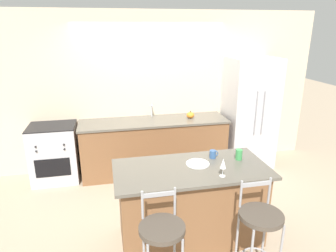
% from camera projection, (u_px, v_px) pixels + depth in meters
% --- Properties ---
extents(ground_plane, '(18.00, 18.00, 0.00)m').
position_uv_depth(ground_plane, '(158.00, 180.00, 4.97)').
color(ground_plane, tan).
extents(wall_back, '(6.00, 0.07, 2.70)m').
position_uv_depth(wall_back, '(150.00, 92.00, 5.22)').
color(wall_back, beige).
rests_on(wall_back, ground_plane).
extents(back_counter, '(2.48, 0.71, 0.93)m').
position_uv_depth(back_counter, '(154.00, 146.00, 5.18)').
color(back_counter, brown).
rests_on(back_counter, ground_plane).
extents(sink_faucet, '(0.02, 0.13, 0.22)m').
position_uv_depth(sink_faucet, '(152.00, 109.00, 5.18)').
color(sink_faucet, '#ADAFB5').
rests_on(sink_faucet, back_counter).
extents(kitchen_island, '(1.74, 0.84, 0.92)m').
position_uv_depth(kitchen_island, '(191.00, 203.00, 3.50)').
color(kitchen_island, brown).
rests_on(kitchen_island, ground_plane).
extents(refrigerator, '(0.81, 0.74, 1.94)m').
position_uv_depth(refrigerator, '(249.00, 113.00, 5.32)').
color(refrigerator, '#BCBCC1').
rests_on(refrigerator, ground_plane).
extents(oven_range, '(0.72, 0.62, 0.94)m').
position_uv_depth(oven_range, '(55.00, 153.00, 4.87)').
color(oven_range, '#B7B7BC').
rests_on(oven_range, ground_plane).
extents(bar_stool_near, '(0.42, 0.42, 1.03)m').
position_uv_depth(bar_stool_near, '(162.00, 239.00, 2.69)').
color(bar_stool_near, '#99999E').
rests_on(bar_stool_near, ground_plane).
extents(bar_stool_far, '(0.42, 0.42, 1.03)m').
position_uv_depth(bar_stool_far, '(260.00, 226.00, 2.87)').
color(bar_stool_far, '#99999E').
rests_on(bar_stool_far, ground_plane).
extents(dinner_plate, '(0.27, 0.27, 0.02)m').
position_uv_depth(dinner_plate, '(198.00, 163.00, 3.44)').
color(dinner_plate, white).
rests_on(dinner_plate, kitchen_island).
extents(wine_glass, '(0.06, 0.06, 0.20)m').
position_uv_depth(wine_glass, '(223.00, 164.00, 3.12)').
color(wine_glass, white).
rests_on(wine_glass, kitchen_island).
extents(coffee_mug, '(0.11, 0.08, 0.10)m').
position_uv_depth(coffee_mug, '(213.00, 154.00, 3.59)').
color(coffee_mug, '#335689').
rests_on(coffee_mug, kitchen_island).
extents(tumbler_cup, '(0.08, 0.08, 0.13)m').
position_uv_depth(tumbler_cup, '(239.00, 155.00, 3.54)').
color(tumbler_cup, '#3D934C').
rests_on(tumbler_cup, kitchen_island).
extents(pumpkin_decoration, '(0.13, 0.13, 0.13)m').
position_uv_depth(pumpkin_decoration, '(190.00, 115.00, 5.13)').
color(pumpkin_decoration, orange).
rests_on(pumpkin_decoration, back_counter).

